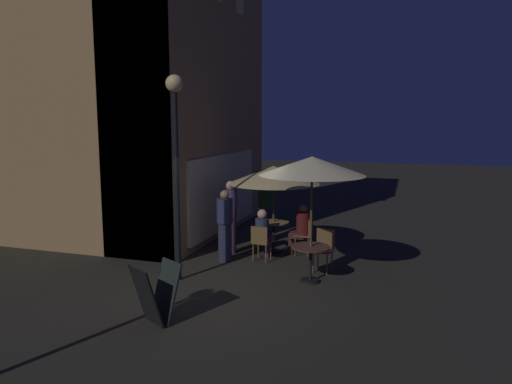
{
  "coord_description": "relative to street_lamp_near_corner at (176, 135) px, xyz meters",
  "views": [
    {
      "loc": [
        -7.95,
        -3.57,
        3.23
      ],
      "look_at": [
        1.31,
        -0.54,
        1.77
      ],
      "focal_mm": 33.48,
      "sensor_mm": 36.0,
      "label": 1
    }
  ],
  "objects": [
    {
      "name": "menu_sandwich_board",
      "position": [
        -2.03,
        -0.65,
        -2.46
      ],
      "size": [
        0.85,
        0.81,
        0.96
      ],
      "rotation": [
        0.0,
        0.0,
        -0.51
      ],
      "color": "#232925",
      "rests_on": "ground"
    },
    {
      "name": "street_lamp_near_corner",
      "position": [
        0.0,
        0.0,
        0.0
      ],
      "size": [
        0.34,
        0.34,
        4.11
      ],
      "color": "black",
      "rests_on": "ground"
    },
    {
      "name": "ground_plane",
      "position": [
        -0.51,
        -0.86,
        -2.96
      ],
      "size": [
        60.0,
        60.0,
        0.0
      ],
      "primitive_type": "plane",
      "color": "#2B2820"
    },
    {
      "name": "cafe_chair_0",
      "position": [
        1.49,
        -2.72,
        -2.4
      ],
      "size": [
        0.45,
        0.45,
        0.92
      ],
      "rotation": [
        0.0,
        0.0,
        2.98
      ],
      "color": "brown",
      "rests_on": "ground"
    },
    {
      "name": "cafe_building",
      "position": [
        2.95,
        3.16,
        1.33
      ],
      "size": [
        6.6,
        8.02,
        8.6
      ],
      "color": "#AA804F",
      "rests_on": "ground"
    },
    {
      "name": "patio_umbrella_0",
      "position": [
        0.69,
        -2.59,
        -0.62
      ],
      "size": [
        2.09,
        2.09,
        2.54
      ],
      "color": "black",
      "rests_on": "ground"
    },
    {
      "name": "cafe_chair_1",
      "position": [
        1.72,
        -1.21,
        -2.45
      ],
      "size": [
        0.42,
        0.42,
        0.84
      ],
      "rotation": [
        0.0,
        0.0,
        -0.07
      ],
      "color": "brown",
      "rests_on": "ground"
    },
    {
      "name": "patron_seated_0",
      "position": [
        1.86,
        -1.22,
        -2.27
      ],
      "size": [
        0.53,
        0.34,
        1.21
      ],
      "rotation": [
        0.0,
        0.0,
        -0.07
      ],
      "color": "#552F65",
      "rests_on": "ground"
    },
    {
      "name": "patron_standing_2",
      "position": [
        2.2,
        -0.3,
        -2.04
      ],
      "size": [
        0.3,
        0.3,
        1.79
      ],
      "rotation": [
        0.0,
        0.0,
        1.8
      ],
      "color": "#563463",
      "rests_on": "ground"
    },
    {
      "name": "patron_seated_1",
      "position": [
        2.58,
        -1.96,
        -2.26
      ],
      "size": [
        0.34,
        0.54,
        1.24
      ],
      "rotation": [
        0.0,
        0.0,
        1.59
      ],
      "color": "#492122",
      "rests_on": "ground"
    },
    {
      "name": "patio_umbrella_1",
      "position": [
        2.56,
        -1.28,
        -1.03
      ],
      "size": [
        2.23,
        2.23,
        2.15
      ],
      "color": "black",
      "rests_on": "ground"
    },
    {
      "name": "patron_standing_4",
      "position": [
        3.61,
        -0.73,
        -2.11
      ],
      "size": [
        0.36,
        0.36,
        1.69
      ],
      "rotation": [
        0.0,
        0.0,
        5.11
      ],
      "color": "#252E4A",
      "rests_on": "ground"
    },
    {
      "name": "patron_standing_3",
      "position": [
        1.54,
        -0.4,
        -2.13
      ],
      "size": [
        0.37,
        0.37,
        1.66
      ],
      "rotation": [
        0.0,
        0.0,
        4.19
      ],
      "color": "#292B42",
      "rests_on": "ground"
    },
    {
      "name": "cafe_table_0",
      "position": [
        0.69,
        -2.59,
        -2.4
      ],
      "size": [
        0.79,
        0.79,
        0.74
      ],
      "color": "black",
      "rests_on": "ground"
    },
    {
      "name": "cafe_table_1",
      "position": [
        2.56,
        -1.28,
        -2.38
      ],
      "size": [
        0.76,
        0.76,
        0.78
      ],
      "color": "black",
      "rests_on": "ground"
    },
    {
      "name": "cafe_chair_2",
      "position": [
        2.58,
        -2.1,
        -2.4
      ],
      "size": [
        0.41,
        0.41,
        0.9
      ],
      "rotation": [
        0.0,
        0.0,
        1.59
      ],
      "color": "brown",
      "rests_on": "ground"
    }
  ]
}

